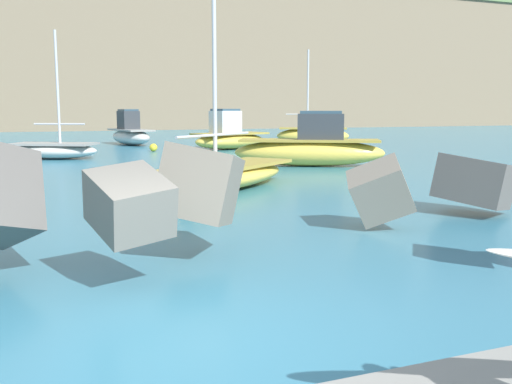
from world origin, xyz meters
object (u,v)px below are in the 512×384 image
object	(u,v)px
boat_far_left	(130,134)
boat_far_right	(224,174)
boat_near_right	(229,137)
boat_mid_right	(313,135)
boat_mid_left	(54,149)
mooring_buoy_middle	(153,147)
boat_mid_centre	(311,148)

from	to	relation	value
boat_far_left	boat_far_right	world-z (taller)	boat_far_right
boat_near_right	boat_mid_right	world-z (taller)	boat_mid_right
boat_mid_right	boat_far_right	world-z (taller)	boat_far_right
boat_mid_left	mooring_buoy_middle	world-z (taller)	boat_mid_left
boat_mid_right	boat_far_right	bearing A→B (deg)	-123.91
boat_near_right	boat_far_right	bearing A→B (deg)	-109.52
boat_far_right	mooring_buoy_middle	size ratio (longest dim) A/B	16.72
boat_mid_centre	mooring_buoy_middle	distance (m)	11.49
boat_far_left	boat_mid_right	bearing A→B (deg)	-18.01
mooring_buoy_middle	boat_far_right	bearing A→B (deg)	-94.08
boat_mid_left	mooring_buoy_middle	size ratio (longest dim) A/B	13.52
mooring_buoy_middle	boat_mid_centre	bearing A→B (deg)	-67.65
boat_near_right	boat_far_left	distance (m)	7.87
boat_near_right	boat_far_right	distance (m)	16.98
boat_mid_centre	mooring_buoy_middle	world-z (taller)	boat_mid_centre
boat_mid_right	boat_far_right	size ratio (longest dim) A/B	0.85
mooring_buoy_middle	boat_far_left	bearing A→B (deg)	91.66
mooring_buoy_middle	boat_mid_right	bearing A→B (deg)	13.61
boat_near_right	boat_mid_centre	xyz separation A→B (m)	(-0.18, -10.83, 0.02)
boat_far_right	boat_mid_left	bearing A→B (deg)	108.17
boat_mid_right	boat_mid_left	bearing A→B (deg)	-160.98
boat_far_right	boat_mid_right	bearing A→B (deg)	56.09
boat_mid_left	boat_mid_right	xyz separation A→B (m)	(16.67, 5.75, 0.17)
boat_near_right	boat_mid_centre	distance (m)	10.83
boat_mid_centre	boat_mid_right	size ratio (longest dim) A/B	1.00
boat_mid_centre	boat_far_left	world-z (taller)	boat_far_left
boat_mid_left	boat_mid_centre	world-z (taller)	boat_mid_left
boat_near_right	boat_far_left	xyz separation A→B (m)	(-4.73, 6.29, 0.01)
boat_mid_right	boat_far_left	world-z (taller)	boat_mid_right
boat_mid_left	boat_mid_centre	bearing A→B (deg)	-38.17
boat_near_right	mooring_buoy_middle	distance (m)	4.58
boat_near_right	boat_mid_right	size ratio (longest dim) A/B	0.85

